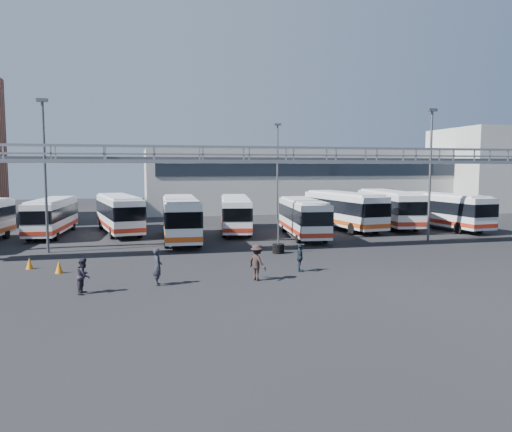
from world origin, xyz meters
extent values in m
plane|color=black|center=(0.00, 0.00, 0.00)|extent=(140.00, 140.00, 0.00)
cube|color=gray|center=(0.00, 5.00, 6.10)|extent=(50.00, 1.80, 0.22)
cube|color=gray|center=(0.00, 4.15, 7.05)|extent=(50.00, 0.10, 0.10)
cube|color=gray|center=(0.00, 5.85, 7.05)|extent=(50.00, 0.10, 0.10)
cube|color=#4C4F54|center=(0.00, 9.00, 6.30)|extent=(45.00, 0.50, 0.35)
cube|color=#9E9E99|center=(12.00, 38.00, 4.00)|extent=(42.00, 14.00, 8.00)
cube|color=#B2B2AD|center=(38.00, 32.00, 5.50)|extent=(14.00, 12.00, 11.00)
cylinder|color=#4C4F54|center=(-16.00, 8.00, 5.00)|extent=(0.18, 0.18, 10.00)
cube|color=#4C4F54|center=(-16.00, 8.00, 10.10)|extent=(0.70, 0.35, 0.22)
cylinder|color=#4C4F54|center=(12.00, 7.00, 5.00)|extent=(0.18, 0.18, 10.00)
cube|color=#4C4F54|center=(12.00, 7.00, 10.10)|extent=(0.70, 0.35, 0.22)
cylinder|color=#4C4F54|center=(4.00, 22.00, 5.00)|extent=(0.18, 0.18, 10.00)
cube|color=#4C4F54|center=(4.00, 22.00, 10.10)|extent=(0.70, 0.35, 0.22)
cylinder|color=black|center=(-20.41, 15.79, 0.48)|extent=(0.41, 1.00, 0.97)
cube|color=silver|center=(-17.13, 17.31, 1.68)|extent=(3.07, 10.27, 2.53)
cube|color=black|center=(-17.13, 17.31, 1.98)|extent=(3.13, 10.33, 1.01)
cube|color=#A92714|center=(-17.13, 17.31, 0.78)|extent=(3.12, 10.32, 0.32)
cube|color=silver|center=(-17.13, 17.31, 3.02)|extent=(2.76, 9.24, 0.15)
cylinder|color=black|center=(-18.41, 14.16, 0.46)|extent=(0.35, 0.94, 0.92)
cylinder|color=black|center=(-16.35, 14.00, 0.46)|extent=(0.35, 0.94, 0.92)
cylinder|color=black|center=(-17.91, 20.62, 0.46)|extent=(0.35, 0.94, 0.92)
cylinder|color=black|center=(-15.85, 20.46, 0.46)|extent=(0.35, 0.94, 0.92)
cube|color=silver|center=(-11.67, 17.39, 1.80)|extent=(4.41, 11.11, 2.71)
cube|color=black|center=(-11.67, 17.39, 2.12)|extent=(4.48, 11.18, 1.08)
cube|color=#A92714|center=(-11.67, 17.39, 0.84)|extent=(4.47, 11.16, 0.34)
cube|color=silver|center=(-11.67, 17.39, 3.23)|extent=(3.97, 10.00, 0.16)
cylinder|color=black|center=(-12.12, 13.77, 0.49)|extent=(0.47, 1.02, 0.99)
cylinder|color=black|center=(-9.94, 14.18, 0.49)|extent=(0.47, 1.02, 0.99)
cylinder|color=black|center=(-13.40, 20.59, 0.49)|extent=(0.47, 1.02, 0.99)
cylinder|color=black|center=(-11.21, 21.00, 0.49)|extent=(0.47, 1.02, 0.99)
cube|color=silver|center=(-6.84, 11.56, 1.85)|extent=(3.02, 11.23, 2.78)
cube|color=black|center=(-6.84, 11.56, 2.17)|extent=(3.08, 11.29, 1.11)
cube|color=#C44812|center=(-6.84, 11.56, 0.86)|extent=(3.07, 11.28, 0.35)
cube|color=silver|center=(-6.84, 11.56, 3.32)|extent=(2.72, 10.11, 0.16)
cylinder|color=black|center=(-8.14, 8.06, 0.51)|extent=(0.35, 1.02, 1.01)
cylinder|color=black|center=(-5.85, 7.96, 0.51)|extent=(0.35, 1.02, 1.01)
cylinder|color=black|center=(-7.82, 15.17, 0.51)|extent=(0.35, 1.02, 1.01)
cylinder|color=black|center=(-5.54, 15.07, 0.51)|extent=(0.35, 1.02, 1.01)
cube|color=silver|center=(-1.66, 15.69, 1.72)|extent=(3.98, 10.58, 2.59)
cube|color=black|center=(-1.66, 15.69, 2.02)|extent=(4.05, 10.65, 1.03)
cube|color=#A92714|center=(-1.66, 15.69, 0.80)|extent=(4.04, 10.64, 0.33)
cube|color=silver|center=(-1.66, 15.69, 3.08)|extent=(3.58, 9.53, 0.15)
cylinder|color=black|center=(-3.23, 12.60, 0.47)|extent=(0.43, 0.97, 0.94)
cylinder|color=black|center=(-1.15, 12.26, 0.47)|extent=(0.43, 0.97, 0.94)
cylinder|color=black|center=(-2.17, 19.13, 0.47)|extent=(0.43, 0.97, 0.94)
cylinder|color=black|center=(-0.09, 18.79, 0.47)|extent=(0.43, 0.97, 0.94)
cube|color=silver|center=(3.17, 11.35, 1.70)|extent=(3.55, 10.43, 2.55)
cube|color=black|center=(3.17, 11.35, 2.00)|extent=(3.62, 10.49, 1.02)
cube|color=#A92714|center=(3.17, 11.35, 0.79)|extent=(3.61, 10.48, 0.33)
cube|color=silver|center=(3.17, 11.35, 3.05)|extent=(3.20, 9.38, 0.15)
cylinder|color=black|center=(1.74, 8.23, 0.46)|extent=(0.39, 0.96, 0.93)
cylinder|color=black|center=(3.80, 7.98, 0.46)|extent=(0.39, 0.96, 0.93)
cylinder|color=black|center=(2.54, 14.72, 0.46)|extent=(0.39, 0.96, 0.93)
cylinder|color=black|center=(4.60, 14.47, 0.46)|extent=(0.39, 0.96, 0.93)
cube|color=silver|center=(8.55, 15.53, 1.87)|extent=(3.75, 11.47, 2.82)
cube|color=black|center=(8.55, 15.53, 2.20)|extent=(3.81, 11.54, 1.13)
cube|color=#C44812|center=(8.55, 15.53, 0.87)|extent=(3.80, 11.53, 0.36)
cube|color=silver|center=(8.55, 15.53, 3.36)|extent=(3.37, 10.32, 0.16)
cylinder|color=black|center=(7.78, 11.82, 0.51)|extent=(0.41, 1.05, 1.02)
cylinder|color=black|center=(10.08, 12.07, 0.51)|extent=(0.41, 1.05, 1.02)
cylinder|color=black|center=(7.01, 18.99, 0.51)|extent=(0.41, 1.05, 1.02)
cylinder|color=black|center=(9.32, 19.23, 0.51)|extent=(0.41, 1.05, 1.02)
cube|color=silver|center=(13.56, 16.24, 1.90)|extent=(4.14, 11.68, 2.86)
cube|color=black|center=(13.56, 16.24, 2.23)|extent=(4.21, 11.75, 1.14)
cube|color=#A92714|center=(13.56, 16.24, 0.88)|extent=(4.20, 11.74, 0.36)
cube|color=silver|center=(13.56, 16.24, 3.41)|extent=(3.73, 10.51, 0.17)
cylinder|color=black|center=(11.89, 12.78, 0.52)|extent=(0.45, 1.07, 1.04)
cylinder|color=black|center=(14.23, 12.46, 0.52)|extent=(0.45, 1.07, 1.04)
cylinder|color=black|center=(12.90, 20.03, 0.52)|extent=(0.45, 1.07, 1.04)
cylinder|color=black|center=(15.23, 19.70, 0.52)|extent=(0.45, 1.07, 1.04)
cube|color=silver|center=(17.80, 13.69, 1.79)|extent=(3.35, 10.98, 2.70)
cube|color=black|center=(17.80, 13.69, 2.11)|extent=(3.41, 11.05, 1.08)
cube|color=#A92714|center=(17.80, 13.69, 0.84)|extent=(3.40, 11.03, 0.34)
cube|color=silver|center=(17.80, 13.69, 3.22)|extent=(3.01, 9.88, 0.16)
cylinder|color=black|center=(16.98, 10.15, 0.49)|extent=(0.38, 1.00, 0.98)
cylinder|color=black|center=(19.19, 10.33, 0.49)|extent=(0.38, 1.00, 0.98)
cylinder|color=black|center=(16.41, 17.04, 0.49)|extent=(0.38, 1.00, 0.98)
cylinder|color=black|center=(18.62, 17.23, 0.49)|extent=(0.38, 1.00, 0.98)
imported|color=#202129|center=(-9.22, -3.16, 0.91)|extent=(0.44, 0.67, 1.83)
imported|color=#241F2B|center=(-12.55, -4.02, 0.82)|extent=(0.77, 0.91, 1.64)
imported|color=black|center=(-4.26, -3.27, 0.92)|extent=(1.15, 1.37, 1.84)
imported|color=#19222E|center=(-1.48, -1.73, 0.77)|extent=(0.58, 0.97, 1.55)
cone|color=orange|center=(-14.32, 0.91, 0.34)|extent=(0.43, 0.43, 0.68)
cone|color=orange|center=(-16.11, 2.50, 0.32)|extent=(0.51, 0.51, 0.63)
cylinder|color=black|center=(-0.99, 4.23, 0.11)|extent=(0.79, 0.79, 0.19)
cylinder|color=black|center=(-0.99, 4.23, 0.32)|extent=(0.79, 0.79, 0.19)
cylinder|color=black|center=(-0.99, 4.23, 0.53)|extent=(0.79, 0.79, 0.19)
cylinder|color=#4C4F54|center=(-0.99, 4.23, 1.14)|extent=(0.11, 0.11, 2.27)
camera|label=1|loc=(-10.14, -27.46, 5.68)|focal=35.00mm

